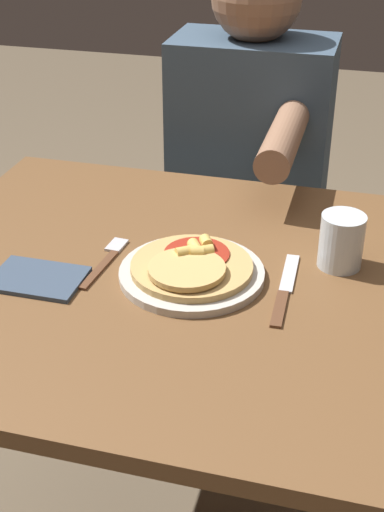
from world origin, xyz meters
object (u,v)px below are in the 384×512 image
plate (192,273)px  pizza (192,265)px  knife (285,290)px  person_diner (250,159)px  drinking_glass (341,241)px  dining_table (184,334)px  fork (107,259)px

plate → pizza: (0.00, -0.00, 0.02)m
knife → person_diner: (-0.18, 0.65, -0.05)m
pizza → drinking_glass: bearing=23.9°
pizza → person_diner: (-0.02, 0.65, -0.07)m
pizza → person_diner: bearing=91.9°
pizza → knife: size_ratio=0.93×
plate → dining_table: bearing=-172.6°
person_diner → plate: bearing=-88.1°
pizza → person_diner: 0.65m
plate → fork: bearing=175.6°
dining_table → pizza: pizza is taller
plate → pizza: bearing=-87.3°
pizza → fork: bearing=174.3°
plate → drinking_glass: 0.26m
fork → pizza: bearing=-5.7°
fork → knife: same height
dining_table → person_diner: 0.65m
dining_table → knife: (0.17, -0.00, 0.13)m
drinking_glass → pizza: bearing=-156.1°
fork → drinking_glass: drinking_glass is taller
dining_table → plate: 0.13m
plate → pizza: 0.02m
dining_table → person_diner: size_ratio=0.84×
dining_table → pizza: 0.15m
pizza → knife: pizza is taller
dining_table → pizza: (0.02, -0.00, 0.15)m
knife → pizza: bearing=179.3°
drinking_glass → person_diner: 0.61m
dining_table → drinking_glass: bearing=22.3°
plate → fork: plate is taller
knife → drinking_glass: drinking_glass is taller
dining_table → plate: plate is taller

